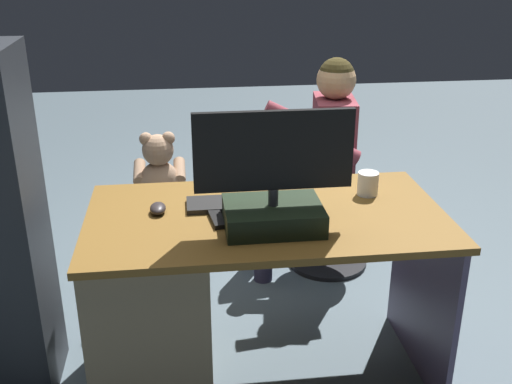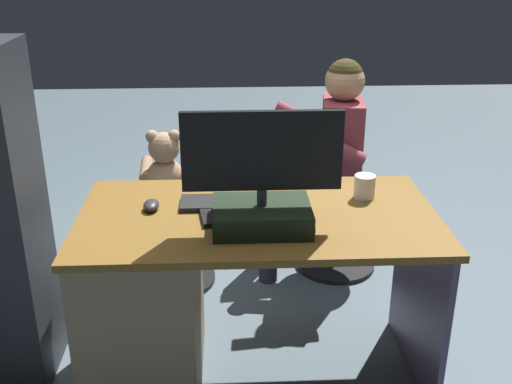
{
  "view_description": "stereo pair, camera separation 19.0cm",
  "coord_description": "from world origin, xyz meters",
  "px_view_note": "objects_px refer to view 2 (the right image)",
  "views": [
    {
      "loc": [
        0.3,
        2.43,
        1.7
      ],
      "look_at": [
        -0.01,
        -0.07,
        0.66
      ],
      "focal_mm": 42.86,
      "sensor_mm": 36.0,
      "label": 1
    },
    {
      "loc": [
        0.11,
        2.44,
        1.7
      ],
      "look_at": [
        -0.01,
        -0.07,
        0.66
      ],
      "focal_mm": 42.86,
      "sensor_mm": 36.0,
      "label": 2
    }
  ],
  "objects_px": {
    "keyboard": "(235,202)",
    "visitor_chair": "(337,219)",
    "computer_mouse": "(151,205)",
    "office_chair_teddy": "(169,234)",
    "cup": "(365,187)",
    "desk": "(170,294)",
    "teddy_bear": "(165,168)",
    "monitor": "(262,193)",
    "tv_remote": "(207,217)",
    "person": "(324,149)"
  },
  "relations": [
    {
      "from": "keyboard",
      "to": "visitor_chair",
      "type": "height_order",
      "value": "keyboard"
    },
    {
      "from": "computer_mouse",
      "to": "office_chair_teddy",
      "type": "xyz_separation_m",
      "value": [
        0.02,
        -0.72,
        -0.48
      ]
    },
    {
      "from": "keyboard",
      "to": "cup",
      "type": "xyz_separation_m",
      "value": [
        -0.52,
        -0.05,
        0.04
      ]
    },
    {
      "from": "desk",
      "to": "computer_mouse",
      "type": "height_order",
      "value": "computer_mouse"
    },
    {
      "from": "computer_mouse",
      "to": "teddy_bear",
      "type": "relative_size",
      "value": 0.27
    },
    {
      "from": "desk",
      "to": "keyboard",
      "type": "xyz_separation_m",
      "value": [
        -0.26,
        -0.09,
        0.35
      ]
    },
    {
      "from": "desk",
      "to": "visitor_chair",
      "type": "height_order",
      "value": "desk"
    },
    {
      "from": "keyboard",
      "to": "teddy_bear",
      "type": "height_order",
      "value": "teddy_bear"
    },
    {
      "from": "monitor",
      "to": "visitor_chair",
      "type": "distance_m",
      "value": 1.26
    },
    {
      "from": "cup",
      "to": "desk",
      "type": "bearing_deg",
      "value": 9.64
    },
    {
      "from": "desk",
      "to": "teddy_bear",
      "type": "height_order",
      "value": "teddy_bear"
    },
    {
      "from": "computer_mouse",
      "to": "tv_remote",
      "type": "xyz_separation_m",
      "value": [
        -0.22,
        0.1,
        -0.01
      ]
    },
    {
      "from": "visitor_chair",
      "to": "person",
      "type": "height_order",
      "value": "person"
    },
    {
      "from": "monitor",
      "to": "computer_mouse",
      "type": "relative_size",
      "value": 5.79
    },
    {
      "from": "monitor",
      "to": "keyboard",
      "type": "distance_m",
      "value": 0.25
    },
    {
      "from": "computer_mouse",
      "to": "tv_remote",
      "type": "bearing_deg",
      "value": 154.94
    },
    {
      "from": "keyboard",
      "to": "teddy_bear",
      "type": "bearing_deg",
      "value": -64.54
    },
    {
      "from": "office_chair_teddy",
      "to": "tv_remote",
      "type": "bearing_deg",
      "value": 105.87
    },
    {
      "from": "desk",
      "to": "tv_remote",
      "type": "bearing_deg",
      "value": 164.61
    },
    {
      "from": "tv_remote",
      "to": "office_chair_teddy",
      "type": "distance_m",
      "value": 0.98
    },
    {
      "from": "computer_mouse",
      "to": "teddy_bear",
      "type": "bearing_deg",
      "value": -88.6
    },
    {
      "from": "keyboard",
      "to": "cup",
      "type": "distance_m",
      "value": 0.52
    },
    {
      "from": "computer_mouse",
      "to": "office_chair_teddy",
      "type": "bearing_deg",
      "value": -88.57
    },
    {
      "from": "desk",
      "to": "office_chair_teddy",
      "type": "xyz_separation_m",
      "value": [
        0.07,
        -0.78,
        -0.12
      ]
    },
    {
      "from": "desk",
      "to": "computer_mouse",
      "type": "relative_size",
      "value": 14.08
    },
    {
      "from": "desk",
      "to": "teddy_bear",
      "type": "bearing_deg",
      "value": -84.63
    },
    {
      "from": "computer_mouse",
      "to": "keyboard",
      "type": "bearing_deg",
      "value": -174.67
    },
    {
      "from": "computer_mouse",
      "to": "person",
      "type": "relative_size",
      "value": 0.08
    },
    {
      "from": "cup",
      "to": "person",
      "type": "relative_size",
      "value": 0.08
    },
    {
      "from": "desk",
      "to": "monitor",
      "type": "height_order",
      "value": "monitor"
    },
    {
      "from": "keyboard",
      "to": "person",
      "type": "xyz_separation_m",
      "value": [
        -0.47,
        -0.8,
        -0.06
      ]
    },
    {
      "from": "desk",
      "to": "cup",
      "type": "distance_m",
      "value": 0.88
    },
    {
      "from": "monitor",
      "to": "cup",
      "type": "xyz_separation_m",
      "value": [
        -0.42,
        -0.25,
        -0.08
      ]
    },
    {
      "from": "teddy_bear",
      "to": "visitor_chair",
      "type": "bearing_deg",
      "value": -173.33
    },
    {
      "from": "desk",
      "to": "teddy_bear",
      "type": "distance_m",
      "value": 0.83
    },
    {
      "from": "desk",
      "to": "keyboard",
      "type": "relative_size",
      "value": 3.22
    },
    {
      "from": "computer_mouse",
      "to": "visitor_chair",
      "type": "relative_size",
      "value": 0.2
    },
    {
      "from": "desk",
      "to": "keyboard",
      "type": "distance_m",
      "value": 0.45
    },
    {
      "from": "desk",
      "to": "person",
      "type": "distance_m",
      "value": 1.19
    },
    {
      "from": "office_chair_teddy",
      "to": "teddy_bear",
      "type": "xyz_separation_m",
      "value": [
        -0.0,
        -0.01,
        0.36
      ]
    },
    {
      "from": "computer_mouse",
      "to": "person",
      "type": "xyz_separation_m",
      "value": [
        -0.79,
        -0.83,
        -0.07
      ]
    },
    {
      "from": "cup",
      "to": "teddy_bear",
      "type": "xyz_separation_m",
      "value": [
        0.85,
        -0.66,
        -0.15
      ]
    },
    {
      "from": "office_chair_teddy",
      "to": "cup",
      "type": "bearing_deg",
      "value": 142.81
    },
    {
      "from": "desk",
      "to": "visitor_chair",
      "type": "xyz_separation_m",
      "value": [
        -0.83,
        -0.9,
        -0.11
      ]
    },
    {
      "from": "monitor",
      "to": "keyboard",
      "type": "bearing_deg",
      "value": -64.69
    },
    {
      "from": "desk",
      "to": "person",
      "type": "relative_size",
      "value": 1.17
    },
    {
      "from": "desk",
      "to": "tv_remote",
      "type": "distance_m",
      "value": 0.39
    },
    {
      "from": "computer_mouse",
      "to": "tv_remote",
      "type": "relative_size",
      "value": 0.64
    },
    {
      "from": "monitor",
      "to": "keyboard",
      "type": "relative_size",
      "value": 1.32
    },
    {
      "from": "keyboard",
      "to": "cup",
      "type": "bearing_deg",
      "value": -174.97
    }
  ]
}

